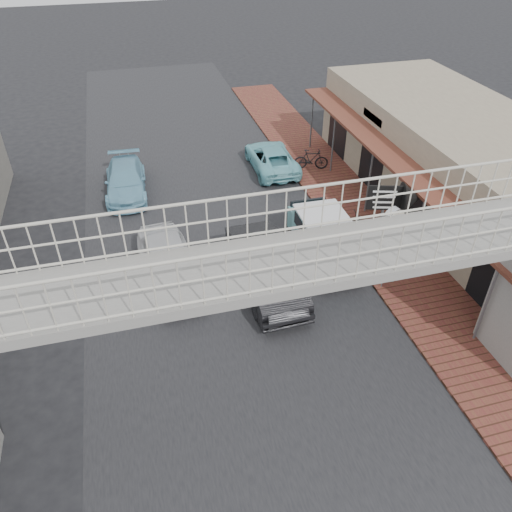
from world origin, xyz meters
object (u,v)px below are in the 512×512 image
angkot_far (126,181)px  street_clock (393,221)px  dark_sedan (266,268)px  angkot_van (325,236)px  arrow_sign (408,199)px  angkot_curb (271,158)px  motorcycle_near (345,224)px  white_hatchback (169,263)px  motorcycle_far (311,159)px

angkot_far → street_clock: 12.64m
angkot_far → dark_sedan: bearing=-59.4°
angkot_van → arrow_sign: bearing=-12.0°
angkot_van → arrow_sign: 3.17m
dark_sedan → angkot_far: 9.36m
arrow_sign → dark_sedan: bearing=-160.8°
street_clock → arrow_sign: size_ratio=0.94×
angkot_curb → motorcycle_near: (1.15, -6.63, -0.06)m
angkot_curb → angkot_far: size_ratio=1.00×
white_hatchback → angkot_curb: 9.81m
dark_sedan → motorcycle_far: bearing=58.4°
dark_sedan → arrow_sign: 5.57m
arrow_sign → angkot_van: bearing=-175.9°
motorcycle_near → motorcycle_far: motorcycle_far is taller
white_hatchback → motorcycle_far: white_hatchback is taller
angkot_far → angkot_van: (6.88, -7.46, 0.57)m
dark_sedan → street_clock: size_ratio=1.66×
dark_sedan → white_hatchback: bearing=157.5°
white_hatchback → arrow_sign: bearing=-11.7°
angkot_curb → angkot_far: (-7.23, -0.64, 0.03)m
angkot_far → angkot_van: 10.17m
angkot_far → motorcycle_far: bearing=2.5°
angkot_van → motorcycle_near: (1.50, 1.47, -0.65)m
angkot_far → angkot_van: angkot_van is taller
angkot_van → dark_sedan: bearing=-161.1°
motorcycle_far → arrow_sign: (0.51, -8.03, 2.09)m
angkot_van → street_clock: bearing=-45.0°
motorcycle_far → street_clock: size_ratio=0.57×
angkot_van → street_clock: (1.62, -1.68, 1.40)m
motorcycle_far → dark_sedan: bearing=166.4°
motorcycle_near → dark_sedan: bearing=118.2°
angkot_curb → street_clock: bearing=98.5°
angkot_far → arrow_sign: arrow_sign is taller
angkot_van → motorcycle_far: bearing=74.2°
street_clock → dark_sedan: bearing=154.2°
angkot_far → motorcycle_far: size_ratio=2.57×
white_hatchback → angkot_van: 5.78m
white_hatchback → arrow_sign: size_ratio=1.43×
street_clock → angkot_curb: bearing=83.3°
dark_sedan → street_clock: street_clock is taller
motorcycle_near → white_hatchback: bearing=96.8°
angkot_far → street_clock: size_ratio=1.46×
angkot_van → street_clock: 2.72m
white_hatchback → motorcycle_far: 10.60m
dark_sedan → motorcycle_far: 9.49m
motorcycle_near → street_clock: 3.76m
street_clock → white_hatchback: bearing=150.0°
angkot_far → motorcycle_near: size_ratio=2.53×
street_clock → angkot_far: bearing=118.8°
angkot_van → motorcycle_far: angkot_van is taller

